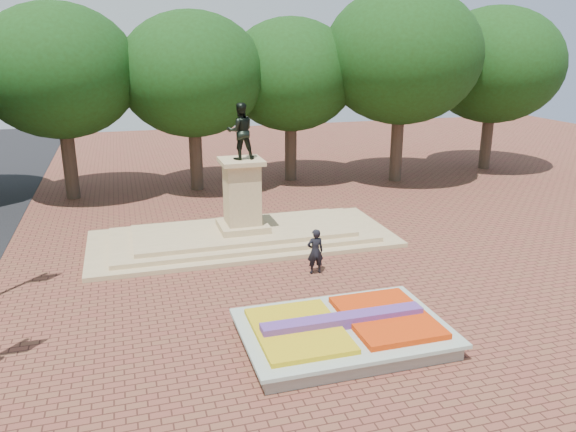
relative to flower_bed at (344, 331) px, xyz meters
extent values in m
plane|color=brown|center=(-1.03, 2.00, -0.38)|extent=(90.00, 90.00, 0.00)
cube|color=gray|center=(-0.03, 0.00, -0.15)|extent=(6.00, 4.00, 0.45)
cube|color=#A9B3A3|center=(-0.03, 0.00, 0.12)|extent=(6.30, 4.30, 0.12)
cube|color=red|center=(1.42, 0.00, 0.25)|extent=(2.60, 3.40, 0.22)
cube|color=yellow|center=(-1.48, 0.00, 0.24)|extent=(2.60, 3.40, 0.18)
cube|color=#572F81|center=(-0.03, 0.00, 0.34)|extent=(5.20, 0.55, 0.38)
cube|color=tan|center=(-1.03, 10.00, -0.28)|extent=(14.00, 6.00, 0.20)
cube|color=tan|center=(-1.03, 10.00, -0.08)|extent=(12.00, 5.00, 0.20)
cube|color=tan|center=(-1.03, 10.00, 0.12)|extent=(10.00, 4.00, 0.20)
cube|color=tan|center=(-1.03, 10.00, 0.37)|extent=(2.20, 2.20, 0.30)
cube|color=tan|center=(-1.03, 10.00, 1.92)|extent=(1.50, 1.50, 2.80)
cube|color=tan|center=(-1.03, 10.00, 3.42)|extent=(1.90, 1.90, 0.20)
imported|color=black|center=(-1.03, 10.00, 4.77)|extent=(1.22, 0.95, 2.50)
cylinder|color=#36281D|center=(-9.03, 20.00, 1.62)|extent=(0.80, 0.80, 4.00)
ellipsoid|color=#16330E|center=(-9.03, 20.00, 6.32)|extent=(8.80, 8.80, 7.48)
cylinder|color=#36281D|center=(-2.03, 20.00, 1.62)|extent=(0.80, 0.80, 4.00)
ellipsoid|color=#16330E|center=(-2.03, 20.00, 6.32)|extent=(8.80, 8.80, 7.48)
cylinder|color=#36281D|center=(4.97, 20.00, 1.62)|extent=(0.80, 0.80, 4.00)
ellipsoid|color=#16330E|center=(4.97, 20.00, 6.32)|extent=(8.80, 8.80, 7.48)
cylinder|color=#36281D|center=(11.97, 20.00, 1.62)|extent=(0.80, 0.80, 4.00)
ellipsoid|color=#16330E|center=(11.97, 20.00, 6.32)|extent=(8.80, 8.80, 7.48)
cylinder|color=#36281D|center=(18.97, 20.00, 1.62)|extent=(0.80, 0.80, 4.00)
ellipsoid|color=#16330E|center=(18.97, 20.00, 6.32)|extent=(8.80, 8.80, 7.48)
imported|color=black|center=(0.94, 5.41, 0.56)|extent=(0.69, 0.46, 1.87)
camera|label=1|loc=(-6.09, -14.38, 8.53)|focal=35.00mm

